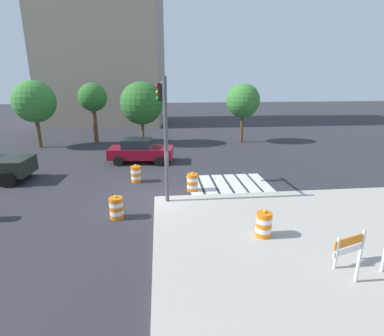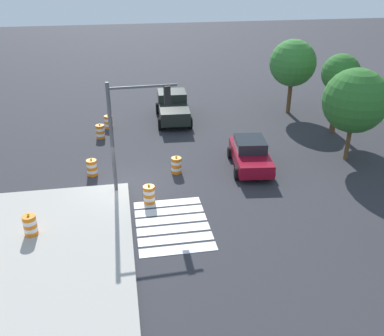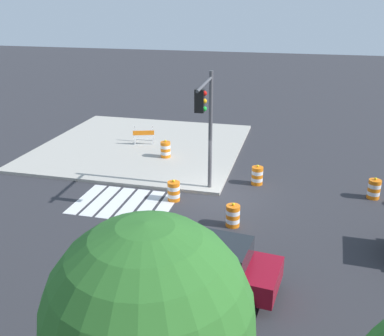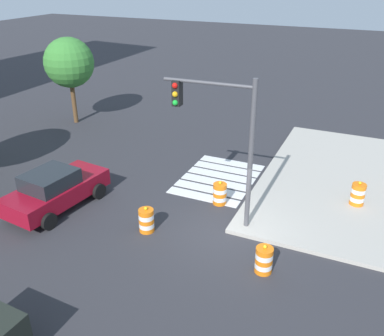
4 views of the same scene
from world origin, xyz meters
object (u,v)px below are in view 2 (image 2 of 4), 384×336
Objects in this scene: pickup_truck at (173,106)px; street_tree_streetside_near at (341,74)px; traffic_barrel_median_far at (176,165)px; traffic_light_pole at (134,117)px; traffic_barrel_far_curb at (92,168)px; traffic_barrel_near_corner at (149,195)px; traffic_barrel_median_near at (100,132)px; traffic_barrel_on_sidewalk at (30,225)px; traffic_barrel_crosswalk_end at (108,122)px; sports_car at (250,154)px; street_tree_corner_lot at (293,63)px; street_tree_streetside_far at (355,101)px.

pickup_truck is 1.00× the size of street_tree_streetside_near.
traffic_light_pole reaches higher than traffic_barrel_median_far.
traffic_barrel_far_curb is at bearing -76.44° from street_tree_streetside_near.
traffic_barrel_near_corner is 1.00× the size of traffic_barrel_median_far.
street_tree_streetside_near is (1.54, 15.46, 3.48)m from traffic_barrel_median_near.
traffic_barrel_median_far is 1.00× the size of traffic_barrel_on_sidewalk.
traffic_barrel_on_sidewalk reaches higher than traffic_barrel_median_near.
traffic_barrel_crosswalk_end is 1.00× the size of traffic_barrel_median_far.
traffic_barrel_crosswalk_end is 1.00× the size of traffic_barrel_median_near.
traffic_light_pole is (2.07, 2.38, 3.46)m from traffic_barrel_far_curb.
traffic_barrel_crosswalk_end is at bearing 163.19° from traffic_barrel_median_near.
traffic_barrel_median_near is at bearing -164.47° from traffic_barrel_near_corner.
traffic_barrel_median_far is at bearing -90.19° from sports_car.
street_tree_corner_lot is at bearing 131.33° from traffic_barrel_median_far.
street_tree_corner_lot is (-2.77, 13.98, 3.30)m from traffic_barrel_median_near.
traffic_barrel_on_sidewalk is (1.98, -5.15, 0.15)m from traffic_barrel_near_corner.
street_tree_corner_lot is at bearing 94.37° from traffic_barrel_crosswalk_end.
street_tree_streetside_far is (8.59, 9.09, 2.57)m from pickup_truck.
street_tree_corner_lot is at bearing 89.67° from pickup_truck.
traffic_barrel_crosswalk_end and traffic_barrel_median_far have the same top height.
traffic_barrel_far_curb is (-3.46, -2.81, 0.00)m from traffic_barrel_near_corner.
sports_car is at bearing 103.96° from traffic_light_pole.
traffic_light_pole is (-1.39, -0.42, 3.46)m from traffic_barrel_near_corner.
sports_car is 4.40× the size of traffic_barrel_crosswalk_end.
traffic_barrel_on_sidewalk is at bearing -23.34° from traffic_barrel_far_curb.
pickup_truck is 9.27m from street_tree_corner_lot.
traffic_barrel_on_sidewalk is (10.79, -2.70, 0.15)m from traffic_barrel_median_near.
traffic_barrel_near_corner is at bearing -30.34° from traffic_barrel_median_far.
sports_car reaches higher than traffic_barrel_median_far.
traffic_barrel_crosswalk_end is (1.08, -4.62, -0.52)m from pickup_truck.
pickup_truck is 5.14× the size of traffic_barrel_on_sidewalk.
sports_car is 0.86× the size of street_tree_streetside_near.
traffic_barrel_far_curb is 0.19× the size of street_tree_streetside_far.
street_tree_streetside_far is at bearing 67.95° from traffic_barrel_median_near.
traffic_barrel_near_corner is at bearing 111.02° from traffic_barrel_on_sidewalk.
traffic_barrel_crosswalk_end is at bearing -118.72° from street_tree_streetside_far.
street_tree_streetside_near is at bearing 119.20° from traffic_barrel_near_corner.
traffic_barrel_near_corner is (11.64, -2.70, -0.52)m from pickup_truck.
traffic_light_pole reaches higher than street_tree_streetside_near.
street_tree_streetside_near is (3.28, 14.94, 3.48)m from traffic_barrel_crosswalk_end.
traffic_barrel_median_near is 8.44m from traffic_light_pole.
traffic_barrel_near_corner is at bearing -75.49° from street_tree_streetside_far.
street_tree_streetside_near is 4.42m from street_tree_streetside_far.
pickup_truck is at bearing -133.39° from street_tree_streetside_far.
traffic_barrel_median_far is at bearing 25.78° from traffic_barrel_crosswalk_end.
traffic_barrel_far_curb is 0.19× the size of traffic_light_pole.
street_tree_corner_lot reaches higher than sports_car.
street_tree_corner_lot is (-11.59, 11.53, 3.30)m from traffic_barrel_near_corner.
sports_car is 10.91m from traffic_barrel_crosswalk_end.
street_tree_streetside_far reaches higher than traffic_barrel_median_near.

